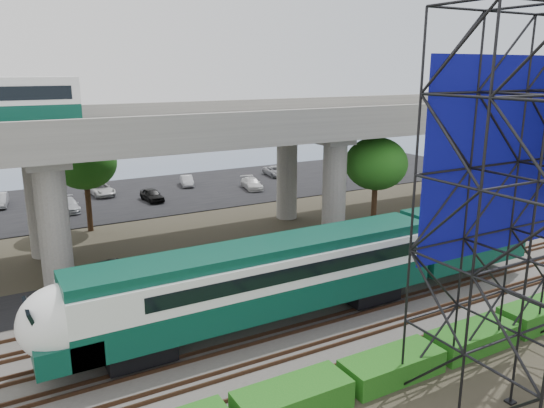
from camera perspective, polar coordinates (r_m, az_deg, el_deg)
ground at (r=26.90m, az=4.77°, el=-14.32°), size 140.00×140.00×0.00m
ballast_bed at (r=28.33m, az=2.45°, el=-12.48°), size 90.00×12.00×0.20m
service_road at (r=35.22m, az=-4.91°, el=-7.07°), size 90.00×5.00×0.08m
parking_lot at (r=56.55m, az=-14.89°, el=0.77°), size 90.00×18.00×0.08m
harbor_water at (r=77.67m, az=-19.09°, el=4.06°), size 140.00×40.00×0.03m
rail_tracks at (r=28.25m, az=2.45°, el=-12.15°), size 90.00×9.52×0.16m
commuter_train at (r=27.40m, az=3.28°, el=-7.07°), size 29.30×3.06×4.30m
overpass at (r=37.82m, az=-10.05°, el=7.07°), size 80.00×12.00×12.40m
hedge_strip at (r=24.27m, az=12.80°, el=-16.56°), size 34.60×1.80×1.20m
trees at (r=37.36m, az=-15.28°, el=2.57°), size 40.94×16.94×7.69m
suv at (r=33.76m, az=-16.26°, el=-7.09°), size 5.95×3.40×1.56m
parked_cars at (r=56.47m, az=-13.42°, el=1.50°), size 38.35×9.44×1.26m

